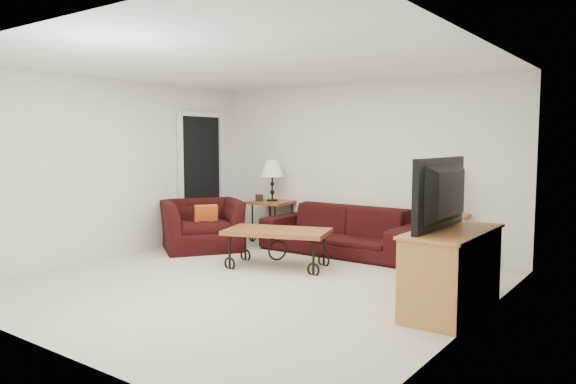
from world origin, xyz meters
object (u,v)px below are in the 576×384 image
Objects in this scene: sofa at (341,230)px; coffee_table at (277,248)px; lamp_right at (444,190)px; side_table_right at (442,240)px; television at (452,194)px; tv_stand at (452,271)px; side_table_left at (272,221)px; armchair at (201,225)px; backpack at (411,250)px; lamp_left at (272,181)px.

sofa is 1.77× the size of coffee_table.
lamp_right is (1.45, 0.18, 0.66)m from sofa.
side_table_right is 0.66m from lamp_right.
lamp_right reaches higher than coffee_table.
television is at bearing -11.26° from coffee_table.
sofa is at bearing 142.45° from tv_stand.
side_table_left and side_table_right have the same top height.
side_table_right reaches higher than coffee_table.
lamp_right is 3.56m from armchair.
sofa is at bearing 80.03° from coffee_table.
television is at bearing -35.54° from backpack.
coffee_table is at bearing -101.26° from television.
sofa is 3.52× the size of side_table_right.
backpack is at bearing -5.72° from sofa.
sofa is 2.10m from armchair.
lamp_left is 4.15m from tv_stand.
lamp_right reaches higher than side_table_right.
side_table_right is 1.60× the size of backpack.
lamp_left is at bearing 0.00° from side_table_left.
side_table_left is 2.92m from lamp_right.
lamp_right reaches higher than armchair.
sofa is 1.26m from coffee_table.
side_table_left reaches higher than coffee_table.
tv_stand is (0.79, -1.90, 0.06)m from side_table_right.
tv_stand is (4.11, -0.75, 0.02)m from armchair.
lamp_left is 4.09m from television.
armchair is at bearing -100.40° from television.
lamp_left reaches higher than sofa.
side_table_left is 0.66m from lamp_left.
coffee_table is at bearing -50.27° from lamp_left.
lamp_right is 0.58× the size of armchair.
side_table_left is 1.00× the size of lamp_left.
television is (4.08, -0.75, 0.76)m from armchair.
armchair is at bearing 169.65° from tv_stand.
side_table_right is (1.45, 0.18, -0.01)m from sofa.
lamp_left and lamp_right have the same top height.
sofa reaches higher than backpack.
armchair is (-3.31, -1.15, -0.62)m from lamp_right.
television is (0.77, -1.90, 0.14)m from lamp_right.
sofa is at bearing -7.34° from side_table_left.
coffee_table is at bearing -64.21° from armchair.
coffee_table is at bearing -50.27° from side_table_left.
backpack is at bearing -136.50° from side_table_right.
tv_stand is at bearing -35.05° from backpack.
sofa is 3.52× the size of side_table_left.
tv_stand reaches higher than backpack.
armchair reaches higher than side_table_left.
side_table_right is (2.85, 0.00, 0.00)m from side_table_left.
television is (3.62, -1.90, 0.80)m from side_table_left.
lamp_left is 1.00× the size of lamp_right.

